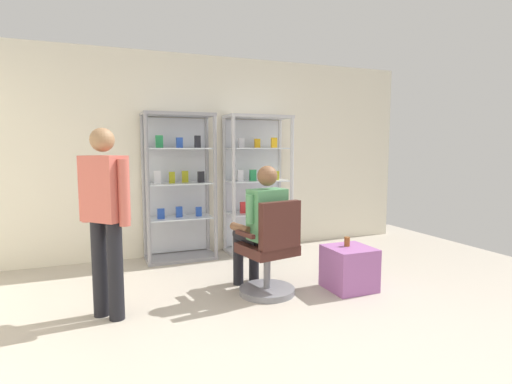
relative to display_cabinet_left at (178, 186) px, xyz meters
The scene contains 9 objects.
ground_plane 2.98m from the display_cabinet_left, 78.74° to the right, with size 7.20×7.20×0.00m, color #B2A899.
back_wall 0.71m from the display_cabinet_left, 23.24° to the left, with size 6.00×0.10×2.70m, color silver.
display_cabinet_left is the anchor object (origin of this frame).
display_cabinet_right 1.10m from the display_cabinet_left, ahead, with size 0.90×0.45×1.90m.
office_chair 1.89m from the display_cabinet_left, 71.77° to the right, with size 0.61×0.57×0.96m.
seated_shopkeeper 1.66m from the display_cabinet_left, 71.09° to the right, with size 0.54×0.61×1.29m.
storage_crate 2.43m from the display_cabinet_left, 52.91° to the right, with size 0.45×0.46×0.44m, color #9E599E.
tea_glass 2.33m from the display_cabinet_left, 52.13° to the right, with size 0.06×0.06×0.10m, color brown.
standing_customer 1.92m from the display_cabinet_left, 119.50° to the right, with size 0.41×0.41×1.63m.
Camera 1 is at (-1.57, -2.53, 1.47)m, focal length 28.53 mm.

